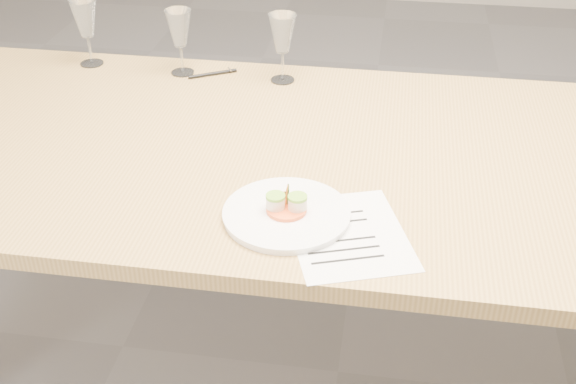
% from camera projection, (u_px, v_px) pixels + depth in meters
% --- Properties ---
extents(ground, '(7.00, 7.00, 0.00)m').
position_uv_depth(ground, '(338.00, 372.00, 2.14)').
color(ground, slate).
rests_on(ground, ground).
extents(dining_table, '(2.40, 1.00, 0.75)m').
position_uv_depth(dining_table, '(348.00, 176.00, 1.77)').
color(dining_table, tan).
rests_on(dining_table, ground).
extents(dinner_plate, '(0.27, 0.27, 0.07)m').
position_uv_depth(dinner_plate, '(287.00, 213.00, 1.50)').
color(dinner_plate, white).
rests_on(dinner_plate, dining_table).
extents(recipe_sheet, '(0.31, 0.35, 0.00)m').
position_uv_depth(recipe_sheet, '(347.00, 234.00, 1.45)').
color(recipe_sheet, white).
rests_on(recipe_sheet, dining_table).
extents(ballpoint_pen, '(0.13, 0.08, 0.01)m').
position_uv_depth(ballpoint_pen, '(213.00, 74.00, 2.11)').
color(ballpoint_pen, black).
rests_on(ballpoint_pen, dining_table).
extents(wine_glass_0, '(0.08, 0.08, 0.20)m').
position_uv_depth(wine_glass_0, '(85.00, 20.00, 2.11)').
color(wine_glass_0, white).
rests_on(wine_glass_0, dining_table).
extents(wine_glass_1, '(0.08, 0.08, 0.19)m').
position_uv_depth(wine_glass_1, '(179.00, 30.00, 2.05)').
color(wine_glass_1, white).
rests_on(wine_glass_1, dining_table).
extents(wine_glass_2, '(0.08, 0.08, 0.20)m').
position_uv_depth(wine_glass_2, '(282.00, 35.00, 2.01)').
color(wine_glass_2, white).
rests_on(wine_glass_2, dining_table).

